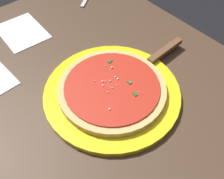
{
  "coord_description": "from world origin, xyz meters",
  "views": [
    {
      "loc": [
        0.36,
        -0.29,
        1.27
      ],
      "look_at": [
        0.04,
        -0.02,
        0.78
      ],
      "focal_mm": 42.48,
      "sensor_mm": 36.0,
      "label": 1
    }
  ],
  "objects": [
    {
      "name": "restaurant_table",
      "position": [
        0.0,
        0.0,
        0.6
      ],
      "size": [
        0.98,
        0.69,
        0.76
      ],
      "color": "black",
      "rests_on": "ground_plane"
    },
    {
      "name": "serving_plate",
      "position": [
        0.04,
        -0.02,
        0.77
      ],
      "size": [
        0.33,
        0.33,
        0.01
      ],
      "primitive_type": "cylinder",
      "color": "yellow",
      "rests_on": "restaurant_table"
    },
    {
      "name": "pizza",
      "position": [
        0.04,
        -0.02,
        0.78
      ],
      "size": [
        0.26,
        0.26,
        0.02
      ],
      "color": "#DBB26B",
      "rests_on": "serving_plate"
    },
    {
      "name": "napkin_loose_left",
      "position": [
        -0.32,
        -0.08,
        0.76
      ],
      "size": [
        0.16,
        0.13,
        0.0
      ],
      "primitive_type": "cube",
      "rotation": [
        0.0,
        0.0,
        -0.04
      ],
      "color": "white",
      "rests_on": "restaurant_table"
    },
    {
      "name": "pizza_server",
      "position": [
        0.04,
        0.14,
        0.78
      ],
      "size": [
        0.08,
        0.22,
        0.01
      ],
      "color": "silver",
      "rests_on": "serving_plate"
    }
  ]
}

